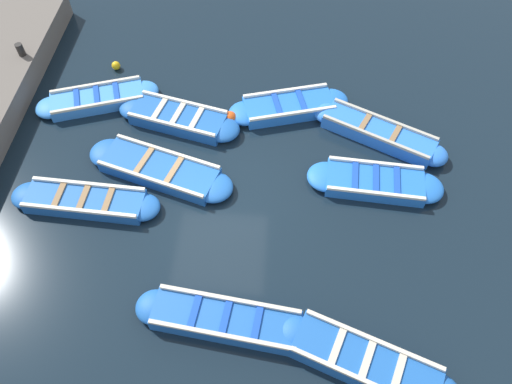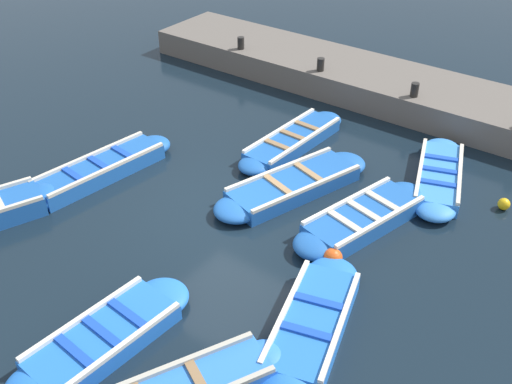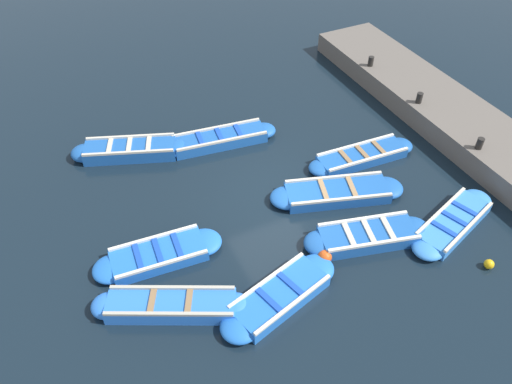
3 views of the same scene
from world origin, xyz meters
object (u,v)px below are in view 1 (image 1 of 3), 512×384
(boat_outer_right, at_px, (365,363))
(boat_drifting, at_px, (378,133))
(boat_alongside, at_px, (375,182))
(boat_stern_in, at_px, (98,99))
(boat_far_corner, at_px, (226,320))
(boat_tucked, at_px, (85,201))
(bollard_north, at_px, (20,50))
(boat_outer_left, at_px, (179,118))
(boat_bow_out, at_px, (289,107))
(boat_centre, at_px, (160,170))
(buoy_orange_near, at_px, (230,118))
(buoy_yellow_far, at_px, (116,66))

(boat_outer_right, distance_m, boat_drifting, 5.98)
(boat_alongside, distance_m, boat_stern_in, 7.74)
(boat_far_corner, height_order, boat_outer_right, boat_outer_right)
(boat_tucked, relative_size, bollard_north, 10.30)
(boat_outer_right, bearing_deg, boat_outer_left, -53.33)
(boat_bow_out, relative_size, boat_outer_left, 0.98)
(boat_stern_in, height_order, bollard_north, bollard_north)
(boat_alongside, bearing_deg, boat_centre, -0.21)
(boat_bow_out, xyz_separation_m, boat_centre, (3.09, 2.39, -0.00))
(boat_centre, bearing_deg, boat_alongside, 179.79)
(boat_centre, bearing_deg, boat_outer_left, -96.09)
(boat_stern_in, distance_m, boat_outer_right, 9.62)
(boat_outer_right, height_order, boat_drifting, boat_outer_right)
(buoy_orange_near, bearing_deg, bollard_north, -14.20)
(buoy_orange_near, xyz_separation_m, buoy_yellow_far, (3.54, -1.92, -0.05))
(buoy_yellow_far, bearing_deg, boat_outer_left, 136.99)
(boat_bow_out, xyz_separation_m, buoy_yellow_far, (5.08, -1.39, -0.04))
(buoy_yellow_far, bearing_deg, boat_centre, 117.83)
(boat_stern_in, bearing_deg, boat_bow_out, -179.34)
(boat_stern_in, bearing_deg, boat_far_corner, 124.59)
(boat_stern_in, relative_size, boat_far_corner, 0.90)
(boat_drifting, height_order, boat_centre, boat_drifting)
(boat_far_corner, distance_m, boat_bow_out, 6.21)
(boat_stern_in, xyz_separation_m, buoy_orange_near, (-3.70, 0.47, 0.02))
(boat_centre, xyz_separation_m, bollard_north, (4.40, -3.36, 0.73))
(boat_far_corner, height_order, boat_drifting, boat_drifting)
(boat_stern_in, height_order, boat_outer_right, boat_outer_right)
(boat_drifting, distance_m, buoy_orange_near, 3.89)
(boat_centre, relative_size, bollard_north, 11.26)
(bollard_north, bearing_deg, boat_outer_right, 139.74)
(boat_stern_in, relative_size, boat_outer_left, 0.98)
(boat_bow_out, bearing_deg, boat_alongside, 131.65)
(boat_outer_right, bearing_deg, boat_stern_in, -44.23)
(boat_stern_in, height_order, boat_drifting, boat_drifting)
(boat_stern_in, bearing_deg, bollard_north, -24.63)
(boat_centre, height_order, boat_tucked, boat_centre)
(boat_drifting, bearing_deg, boat_far_corner, 57.20)
(buoy_yellow_far, bearing_deg, boat_bow_out, 164.75)
(boat_outer_right, bearing_deg, buoy_yellow_far, -50.44)
(boat_outer_left, height_order, buoy_yellow_far, boat_outer_left)
(buoy_yellow_far, bearing_deg, boat_stern_in, 83.93)
(boat_far_corner, height_order, boat_centre, boat_far_corner)
(boat_far_corner, relative_size, boat_tucked, 1.06)
(boat_bow_out, xyz_separation_m, boat_outer_left, (2.91, 0.65, 0.01))
(boat_tucked, bearing_deg, boat_bow_out, -143.53)
(boat_alongside, bearing_deg, boat_outer_left, -19.24)
(boat_centre, bearing_deg, bollard_north, -37.39)
(boat_drifting, xyz_separation_m, bollard_north, (9.83, -1.80, 0.70))
(boat_bow_out, relative_size, bollard_north, 9.78)
(boat_centre, distance_m, buoy_yellow_far, 4.27)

